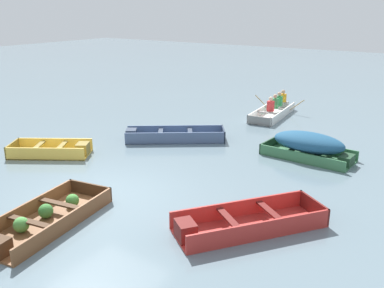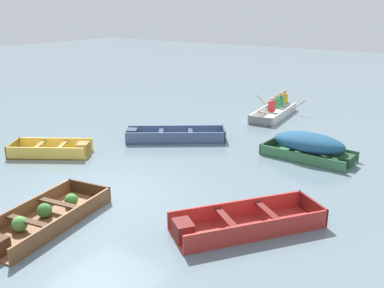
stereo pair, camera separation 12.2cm
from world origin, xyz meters
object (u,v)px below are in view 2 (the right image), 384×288
skiff_green_near_moored (309,145)px  rowboat_white_with_crew (275,110)px  skiff_slate_blue_mid_moored (171,136)px  skiff_yellow_outer_moored (55,150)px  skiff_red_far_moored (241,224)px  dinghy_wooden_brown_foreground (41,219)px

skiff_green_near_moored → rowboat_white_with_crew: (-3.15, 4.54, -0.21)m
skiff_slate_blue_mid_moored → skiff_yellow_outer_moored: skiff_slate_blue_mid_moored is taller
skiff_green_near_moored → skiff_red_far_moored: (0.41, -5.19, -0.30)m
dinghy_wooden_brown_foreground → skiff_green_near_moored: size_ratio=1.15×
skiff_slate_blue_mid_moored → rowboat_white_with_crew: bearing=74.2°
skiff_slate_blue_mid_moored → skiff_red_far_moored: size_ratio=1.03×
skiff_slate_blue_mid_moored → skiff_red_far_moored: skiff_red_far_moored is taller
skiff_red_far_moored → rowboat_white_with_crew: size_ratio=0.95×
skiff_green_near_moored → skiff_red_far_moored: skiff_green_near_moored is taller
skiff_slate_blue_mid_moored → skiff_yellow_outer_moored: 4.00m
skiff_green_near_moored → rowboat_white_with_crew: bearing=124.8°
skiff_slate_blue_mid_moored → skiff_yellow_outer_moored: (-2.14, -3.38, 0.00)m
rowboat_white_with_crew → skiff_yellow_outer_moored: bearing=-112.6°
skiff_slate_blue_mid_moored → dinghy_wooden_brown_foreground: bearing=-77.8°
skiff_yellow_outer_moored → dinghy_wooden_brown_foreground: bearing=-41.8°
skiff_red_far_moored → skiff_slate_blue_mid_moored: bearing=140.2°
skiff_red_far_moored → rowboat_white_with_crew: rowboat_white_with_crew is taller
skiff_slate_blue_mid_moored → rowboat_white_with_crew: 5.68m
dinghy_wooden_brown_foreground → skiff_red_far_moored: 4.34m
dinghy_wooden_brown_foreground → skiff_green_near_moored: bearing=66.4°
dinghy_wooden_brown_foreground → skiff_yellow_outer_moored: (-3.56, 3.18, 0.01)m
dinghy_wooden_brown_foreground → skiff_yellow_outer_moored: 4.77m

